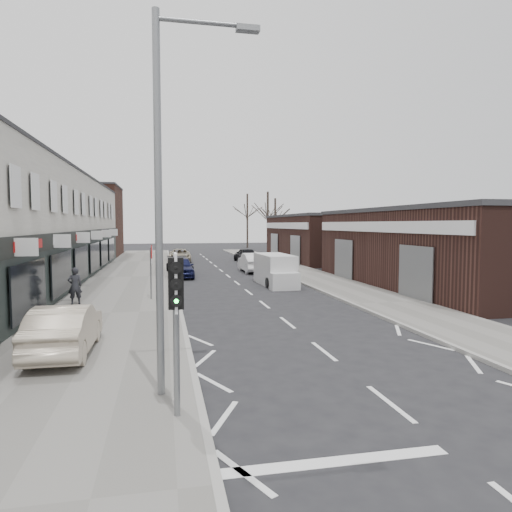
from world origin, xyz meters
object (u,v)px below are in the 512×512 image
warning_sign (151,256)px  parked_car_left_b (179,265)px  parked_car_right_b (245,255)px  parked_car_left_c (180,255)px  white_van (275,271)px  traffic_light (176,296)px  pedestrian (75,286)px  parked_car_left_a (181,267)px  sedan_on_pavement (65,329)px  street_lamp (167,183)px  parked_car_right_a (252,262)px

warning_sign → parked_car_left_b: size_ratio=0.61×
parked_car_right_b → parked_car_left_c: bearing=-14.1°
white_van → parked_car_right_b: size_ratio=1.20×
traffic_light → parked_car_left_b: size_ratio=0.71×
warning_sign → parked_car_left_b: warning_sign is taller
warning_sign → white_van: bearing=31.9°
warning_sign → parked_car_left_b: bearing=81.8°
parked_car_right_b → traffic_light: bearing=71.9°
pedestrian → parked_car_left_c: size_ratio=0.36×
parked_car_right_b → white_van: bearing=79.9°
white_van → parked_car_left_a: bearing=134.7°
sedan_on_pavement → warning_sign: bearing=-103.2°
white_van → pedestrian: bearing=-155.2°
pedestrian → white_van: bearing=-172.5°
sedan_on_pavement → parked_car_right_b: size_ratio=1.04×
traffic_light → sedan_on_pavement: (-2.95, 4.87, -1.60)m
street_lamp → warning_sign: bearing=92.8°
pedestrian → parked_car_left_b: (5.13, 13.13, -0.33)m
pedestrian → parked_car_left_a: (5.13, 10.68, -0.23)m
parked_car_left_b → parked_car_right_b: size_ratio=1.08×
parked_car_left_a → parked_car_left_b: size_ratio=0.98×
traffic_light → pedestrian: bearing=107.5°
white_van → parked_car_left_a: (-5.58, 5.22, -0.16)m
parked_car_right_a → street_lamp: bearing=74.5°
street_lamp → parked_car_right_b: size_ratio=1.96×
sedan_on_pavement → pedestrian: bearing=-81.5°
warning_sign → traffic_light: bearing=-86.9°
parked_car_left_c → street_lamp: bearing=-91.3°
white_van → parked_car_left_b: size_ratio=1.12×
street_lamp → parked_car_left_b: size_ratio=1.82×
street_lamp → parked_car_left_a: (1.13, 22.59, -3.89)m
parked_car_left_a → white_van: bearing=-44.0°
white_van → parked_car_left_a: white_van is taller
parked_car_right_b → pedestrian: bearing=56.7°
traffic_light → parked_car_left_a: 23.89m
street_lamp → parked_car_left_b: 25.37m
traffic_light → pedestrian: traffic_light is taller
traffic_light → white_van: (6.58, 18.58, -1.52)m
warning_sign → parked_car_left_c: (2.20, 23.14, -1.56)m
parked_car_left_c → sedan_on_pavement: bearing=-96.5°
pedestrian → parked_car_right_a: bearing=-148.8°
warning_sign → parked_car_left_c: bearing=84.6°
sedan_on_pavement → parked_car_left_a: bearing=-101.5°
parked_car_left_c → parked_car_right_a: (5.21, -10.89, 0.11)m
parked_car_left_b → sedan_on_pavement: bearing=-103.9°
parked_car_right_a → white_van: bearing=89.1°
warning_sign → parked_car_right_b: warning_sign is taller
traffic_light → parked_car_left_b: traffic_light is taller
parked_car_left_b → parked_car_right_b: 12.13m
parked_car_left_b → parked_car_left_a: bearing=-93.5°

